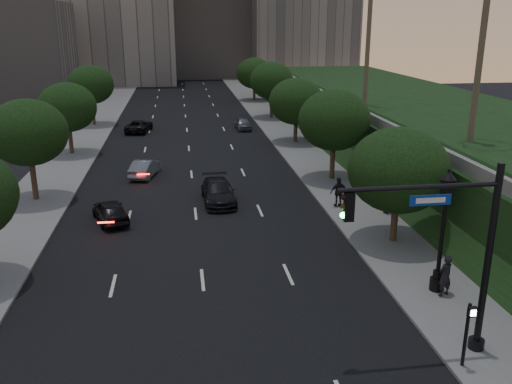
{
  "coord_description": "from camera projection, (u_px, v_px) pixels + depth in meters",
  "views": [
    {
      "loc": [
        -0.71,
        -17.52,
        11.36
      ],
      "look_at": [
        2.72,
        6.67,
        3.6
      ],
      "focal_mm": 38.0,
      "sensor_mm": 36.0,
      "label": 1
    }
  ],
  "objects": [
    {
      "name": "pedestrian_b",
      "position": [
        388.0,
        199.0,
        32.77
      ],
      "size": [
        0.96,
        0.79,
        1.82
      ],
      "primitive_type": "imported",
      "rotation": [
        0.0,
        0.0,
        3.03
      ],
      "color": "black",
      "rests_on": "sidewalk_right"
    },
    {
      "name": "road_surface",
      "position": [
        189.0,
        153.0,
        48.37
      ],
      "size": [
        16.0,
        140.0,
        0.02
      ],
      "primitive_type": "cube",
      "color": "black",
      "rests_on": "ground"
    },
    {
      "name": "office_block_mid",
      "position": [
        208.0,
        12.0,
        113.19
      ],
      "size": [
        22.0,
        18.0,
        26.0
      ],
      "primitive_type": "cube",
      "color": "gray",
      "rests_on": "ground"
    },
    {
      "name": "pedestrian_a",
      "position": [
        445.0,
        276.0,
        22.86
      ],
      "size": [
        0.77,
        0.63,
        1.83
      ],
      "primitive_type": "imported",
      "rotation": [
        0.0,
        0.0,
        3.46
      ],
      "color": "black",
      "rests_on": "sidewalk_right"
    },
    {
      "name": "sidewalk_right",
      "position": [
        301.0,
        149.0,
        49.72
      ],
      "size": [
        4.5,
        140.0,
        0.15
      ],
      "primitive_type": "cube",
      "color": "slate",
      "rests_on": "ground"
    },
    {
      "name": "tree_right_d",
      "position": [
        271.0,
        81.0,
        64.43
      ],
      "size": [
        5.2,
        5.2,
        6.74
      ],
      "color": "#38281C",
      "rests_on": "ground"
    },
    {
      "name": "sidewalk_left",
      "position": [
        71.0,
        157.0,
        46.98
      ],
      "size": [
        4.5,
        140.0,
        0.15
      ],
      "primitive_type": "cube",
      "color": "slate",
      "rests_on": "ground"
    },
    {
      "name": "tree_right_c",
      "position": [
        296.0,
        101.0,
        51.37
      ],
      "size": [
        5.2,
        5.2,
        6.24
      ],
      "color": "#38281C",
      "rests_on": "ground"
    },
    {
      "name": "pedestrian_c",
      "position": [
        339.0,
        192.0,
        33.92
      ],
      "size": [
        1.16,
        0.59,
        1.89
      ],
      "primitive_type": "imported",
      "rotation": [
        0.0,
        0.0,
        3.26
      ],
      "color": "black",
      "rests_on": "sidewalk_right"
    },
    {
      "name": "tree_right_a",
      "position": [
        398.0,
        170.0,
        27.77
      ],
      "size": [
        5.2,
        5.2,
        6.24
      ],
      "color": "#38281C",
      "rests_on": "ground"
    },
    {
      "name": "sedan_far_right",
      "position": [
        243.0,
        124.0,
        58.89
      ],
      "size": [
        1.69,
        3.85,
        1.29
      ],
      "primitive_type": "imported",
      "rotation": [
        0.0,
        0.0,
        0.05
      ],
      "color": "#565A5E",
      "rests_on": "ground"
    },
    {
      "name": "traffic_signal_mast",
      "position": [
        458.0,
        260.0,
        18.2
      ],
      "size": [
        5.68,
        0.56,
        7.0
      ],
      "color": "black",
      "rests_on": "ground"
    },
    {
      "name": "office_block_filler",
      "position": [
        6.0,
        51.0,
        80.52
      ],
      "size": [
        18.0,
        16.0,
        14.0
      ],
      "primitive_type": "cube",
      "color": "gray",
      "rests_on": "ground"
    },
    {
      "name": "parapet_wall",
      "position": [
        344.0,
        105.0,
        46.98
      ],
      "size": [
        0.35,
        90.0,
        0.7
      ],
      "primitive_type": "cube",
      "color": "slate",
      "rests_on": "embankment"
    },
    {
      "name": "embankment",
      "position": [
        434.0,
        129.0,
        48.83
      ],
      "size": [
        18.0,
        90.0,
        4.0
      ],
      "primitive_type": "cube",
      "color": "black",
      "rests_on": "ground"
    },
    {
      "name": "tree_right_e",
      "position": [
        254.0,
        73.0,
        78.73
      ],
      "size": [
        5.2,
        5.2,
        6.24
      ],
      "color": "#38281C",
      "rests_on": "ground"
    },
    {
      "name": "tree_left_c",
      "position": [
        67.0,
        107.0,
        46.67
      ],
      "size": [
        5.0,
        5.0,
        6.34
      ],
      "color": "#38281C",
      "rests_on": "ground"
    },
    {
      "name": "sedan_mid_left",
      "position": [
        145.0,
        168.0,
        41.09
      ],
      "size": [
        2.34,
        4.25,
        1.33
      ],
      "primitive_type": "imported",
      "rotation": [
        0.0,
        0.0,
        2.89
      ],
      "color": "slate",
      "rests_on": "ground"
    },
    {
      "name": "sedan_near_left",
      "position": [
        110.0,
        211.0,
        31.79
      ],
      "size": [
        2.77,
        4.26,
        1.35
      ],
      "primitive_type": "imported",
      "rotation": [
        0.0,
        0.0,
        3.47
      ],
      "color": "black",
      "rests_on": "ground"
    },
    {
      "name": "ground",
      "position": [
        209.0,
        341.0,
        20.06
      ],
      "size": [
        160.0,
        160.0,
        0.0
      ],
      "primitive_type": "plane",
      "color": "black",
      "rests_on": "ground"
    },
    {
      "name": "sedan_near_right",
      "position": [
        218.0,
        192.0,
        35.2
      ],
      "size": [
        2.19,
        5.0,
        1.43
      ],
      "primitive_type": "imported",
      "rotation": [
        0.0,
        0.0,
        0.04
      ],
      "color": "black",
      "rests_on": "ground"
    },
    {
      "name": "sedan_far_left",
      "position": [
        139.0,
        126.0,
        57.57
      ],
      "size": [
        3.0,
        5.02,
        1.31
      ],
      "primitive_type": "imported",
      "rotation": [
        0.0,
        0.0,
        2.95
      ],
      "color": "black",
      "rests_on": "ground"
    },
    {
      "name": "tree_left_b",
      "position": [
        28.0,
        133.0,
        34.29
      ],
      "size": [
        5.0,
        5.0,
        6.71
      ],
      "color": "#38281C",
      "rests_on": "ground"
    },
    {
      "name": "tree_left_d",
      "position": [
        91.0,
        85.0,
        59.77
      ],
      "size": [
        5.0,
        5.0,
        6.71
      ],
      "color": "#38281C",
      "rests_on": "ground"
    },
    {
      "name": "pedestrian_signal",
      "position": [
        468.0,
        330.0,
        17.96
      ],
      "size": [
        0.3,
        0.33,
        2.5
      ],
      "color": "black",
      "rests_on": "ground"
    },
    {
      "name": "street_lamp",
      "position": [
        442.0,
        237.0,
        22.85
      ],
      "size": [
        0.64,
        0.64,
        5.62
      ],
      "color": "black",
      "rests_on": "ground"
    },
    {
      "name": "tree_right_b",
      "position": [
        334.0,
        120.0,
        38.95
      ],
      "size": [
        5.2,
        5.2,
        6.74
      ],
      "color": "#38281C",
      "rests_on": "ground"
    }
  ]
}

